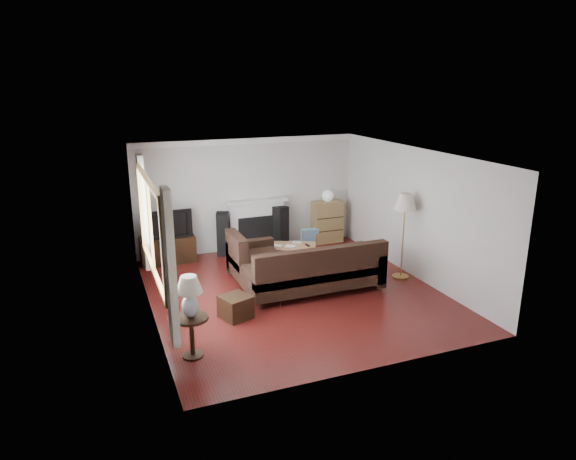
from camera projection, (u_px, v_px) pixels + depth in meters
name	position (u px, v px, depth m)	size (l,w,h in m)	color
room	(294.00, 226.00, 8.95)	(5.10, 5.60, 2.54)	#521512
window	(151.00, 227.00, 7.83)	(0.12, 2.74, 1.54)	olive
curtain_near	(170.00, 268.00, 6.54)	(0.10, 0.35, 2.10)	silver
curtain_far	(144.00, 213.00, 9.25)	(0.10, 0.35, 2.10)	silver
fireplace	(256.00, 224.00, 11.56)	(1.40, 0.26, 1.15)	white
tv_stand	(168.00, 249.00, 10.78)	(1.12, 0.50, 0.56)	black
television	(166.00, 223.00, 10.62)	(1.03, 0.13, 0.59)	black
speaker_left	(223.00, 234.00, 11.20)	(0.26, 0.32, 0.95)	black
speaker_right	(280.00, 227.00, 11.65)	(0.27, 0.32, 0.97)	black
bookshelf	(327.00, 222.00, 12.08)	(0.71, 0.34, 0.98)	olive
globe_lamp	(328.00, 196.00, 11.90)	(0.27, 0.27, 0.27)	white
sectional_sofa	(313.00, 268.00, 9.25)	(2.72, 1.98, 0.88)	black
coffee_table	(289.00, 255.00, 10.62)	(1.11, 0.60, 0.43)	#9C6D4A
footstool	(236.00, 307.00, 8.28)	(0.44, 0.44, 0.37)	black
floor_lamp	(403.00, 236.00, 9.79)	(0.43, 0.43, 1.67)	#B1843D
side_table	(192.00, 337.00, 7.08)	(0.48, 0.48, 0.60)	black
table_lamp	(190.00, 297.00, 6.92)	(0.36, 0.36, 0.59)	silver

